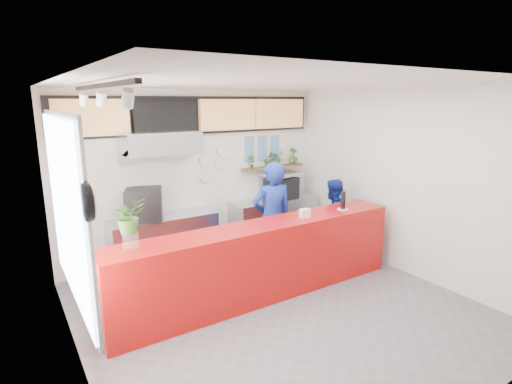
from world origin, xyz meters
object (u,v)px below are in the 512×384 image
service_counter (261,261)px  panini_oven (144,204)px  espresso_machine (281,188)px  staff_right (332,218)px  pepper_mill (343,200)px  staff_center (272,219)px

service_counter → panini_oven: panini_oven is taller
espresso_machine → staff_right: bearing=-90.2°
espresso_machine → pepper_mill: (-0.15, -1.86, 0.16)m
panini_oven → espresso_machine: panini_oven is taller
service_counter → espresso_machine: 2.52m
service_counter → staff_center: size_ratio=2.40×
staff_center → staff_right: (1.38, 0.05, -0.22)m
service_counter → staff_center: 0.92m
service_counter → pepper_mill: pepper_mill is taller
service_counter → staff_center: staff_center is taller
pepper_mill → espresso_machine: bearing=85.3°
service_counter → pepper_mill: 1.68m
service_counter → pepper_mill: (1.52, -0.06, 0.71)m
espresso_machine → pepper_mill: pepper_mill is taller
staff_right → pepper_mill: 0.99m
service_counter → staff_right: 2.08m
panini_oven → pepper_mill: (2.62, -1.86, 0.10)m
staff_right → staff_center: bearing=-3.9°
panini_oven → espresso_machine: 2.78m
staff_center → panini_oven: bearing=-25.7°
staff_center → pepper_mill: 1.17m
espresso_machine → staff_center: size_ratio=0.33×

